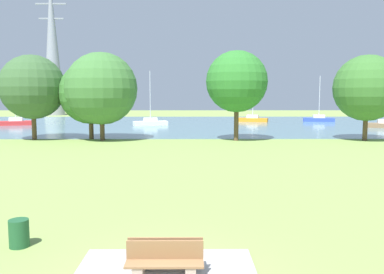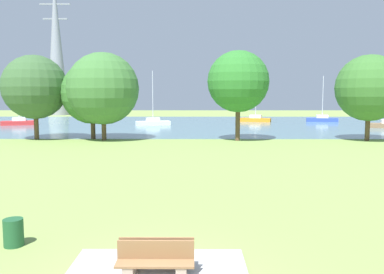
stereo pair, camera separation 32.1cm
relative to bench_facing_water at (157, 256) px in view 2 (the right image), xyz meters
name	(u,v)px [view 2 (the right image)]	position (x,y,z in m)	size (l,w,h in m)	color
ground_plane	(183,150)	(0.00, 21.73, -0.47)	(160.00, 160.00, 0.00)	#7F994C
bench_facing_water	(157,256)	(0.00, 0.00, 0.00)	(1.80, 0.48, 0.89)	tan
bench_facing_inland	(155,265)	(0.00, -0.54, 0.00)	(1.80, 0.48, 0.89)	tan
litter_bin	(13,232)	(-4.33, 1.80, -0.07)	(0.56, 0.56, 0.80)	#1E512D
water_surface	(188,124)	(0.00, 49.73, -0.46)	(140.00, 40.00, 0.02)	slate
sailboat_white	(153,122)	(-4.97, 47.21, 0.00)	(5.03, 2.93, 7.66)	white
sailboat_blue	(322,119)	(21.46, 54.94, 0.00)	(5.01, 2.50, 7.32)	blue
sailboat_red	(19,122)	(-24.20, 47.63, 0.00)	(5.03, 2.92, 7.33)	red
sailboat_orange	(256,119)	(10.74, 54.79, -0.02)	(5.03, 2.90, 6.10)	orange
tree_east_far	(35,87)	(-14.53, 29.42, 4.61)	(6.18, 6.18, 8.18)	brown
tree_west_near	(92,93)	(-9.09, 29.81, 4.03)	(6.00, 6.00, 7.50)	brown
tree_east_near	(103,89)	(-7.76, 28.69, 4.46)	(6.83, 6.83, 8.35)	brown
tree_west_far	(238,82)	(5.01, 28.44, 5.11)	(5.79, 5.79, 8.49)	brown
tree_mid_shore	(369,88)	(17.28, 28.37, 4.50)	(6.22, 6.22, 8.09)	brown
electricity_pylon	(56,46)	(-28.29, 76.36, 14.02)	(6.40, 4.40, 28.95)	gray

